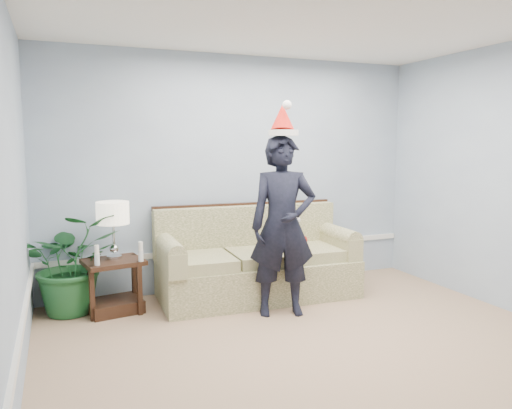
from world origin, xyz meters
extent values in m
cube|color=tan|center=(0.00, 0.00, -0.01)|extent=(4.50, 5.00, 0.02)
cube|color=#A2BACE|center=(0.00, 2.51, 1.35)|extent=(4.50, 0.02, 2.70)
cube|color=#A2BACE|center=(-2.26, 0.00, 1.35)|extent=(0.02, 5.00, 2.70)
cube|color=white|center=(0.00, 2.48, 0.45)|extent=(4.48, 0.03, 0.06)
cube|color=white|center=(-2.23, 0.00, 0.45)|extent=(0.03, 4.98, 0.06)
cube|color=#54602D|center=(0.06, 1.99, 0.20)|extent=(2.18, 0.99, 0.41)
cube|color=#54602D|center=(-0.61, 1.94, 0.47)|extent=(0.66, 0.76, 0.12)
cube|color=#54602D|center=(0.06, 1.94, 0.47)|extent=(0.66, 0.76, 0.12)
cube|color=#54602D|center=(0.72, 1.94, 0.47)|extent=(0.66, 0.76, 0.12)
cube|color=#54602D|center=(0.06, 2.34, 0.70)|extent=(2.15, 0.27, 0.57)
cube|color=black|center=(0.06, 2.41, 0.98)|extent=(2.15, 0.13, 0.05)
cube|color=#54602D|center=(-0.93, 1.99, 0.53)|extent=(0.21, 0.93, 0.25)
cube|color=#54602D|center=(1.04, 1.99, 0.53)|extent=(0.21, 0.93, 0.25)
cube|color=#391D14|center=(-1.48, 2.06, 0.52)|extent=(0.63, 0.56, 0.04)
cube|color=#391D14|center=(-1.48, 2.06, 0.06)|extent=(0.57, 0.50, 0.13)
cube|color=#391D14|center=(-1.70, 1.88, 0.27)|extent=(0.05, 0.05, 0.54)
cube|color=#391D14|center=(-1.25, 1.88, 0.27)|extent=(0.05, 0.05, 0.54)
cube|color=#391D14|center=(-1.70, 2.24, 0.27)|extent=(0.05, 0.05, 0.54)
cube|color=#391D14|center=(-1.25, 2.24, 0.27)|extent=(0.05, 0.05, 0.54)
cylinder|color=silver|center=(-1.46, 2.12, 0.55)|extent=(0.15, 0.15, 0.03)
sphere|color=silver|center=(-1.46, 2.12, 0.64)|extent=(0.09, 0.09, 0.09)
cylinder|color=silver|center=(-1.46, 2.12, 0.78)|extent=(0.02, 0.02, 0.32)
cylinder|color=#F0E6C7|center=(-1.46, 2.12, 1.01)|extent=(0.32, 0.32, 0.22)
cylinder|color=silver|center=(-1.64, 1.89, 0.59)|extent=(0.05, 0.05, 0.11)
cylinder|color=white|center=(-1.64, 1.89, 0.69)|extent=(0.04, 0.04, 0.09)
cylinder|color=silver|center=(-1.23, 1.89, 0.59)|extent=(0.05, 0.05, 0.11)
cylinder|color=white|center=(-1.23, 1.89, 0.69)|extent=(0.04, 0.04, 0.09)
imported|color=#1D592A|center=(-1.86, 2.21, 0.51)|extent=(1.00, 0.89, 1.02)
imported|color=black|center=(0.08, 1.39, 0.89)|extent=(0.73, 0.57, 1.78)
cylinder|color=white|center=(0.08, 1.39, 1.80)|extent=(0.38, 0.38, 0.06)
cone|color=red|center=(0.08, 1.42, 1.94)|extent=(0.35, 0.38, 0.34)
sphere|color=white|center=(0.08, 1.32, 2.06)|extent=(0.09, 0.09, 0.09)
sphere|color=white|center=(0.40, 1.82, 0.64)|extent=(0.22, 0.22, 0.22)
cylinder|color=red|center=(0.40, 1.82, 0.64)|extent=(0.28, 0.28, 0.15)
cylinder|color=#136A23|center=(0.40, 1.82, 0.72)|extent=(0.18, 0.18, 0.03)
sphere|color=white|center=(0.34, 1.73, 0.57)|extent=(0.10, 0.10, 0.10)
sphere|color=white|center=(0.46, 1.73, 0.57)|extent=(0.10, 0.10, 0.10)
sphere|color=white|center=(0.40, 1.82, 0.80)|extent=(0.15, 0.15, 0.15)
sphere|color=black|center=(0.40, 1.72, 0.79)|extent=(0.02, 0.02, 0.02)
sphere|color=white|center=(0.35, 1.82, 0.87)|extent=(0.06, 0.06, 0.06)
sphere|color=white|center=(0.45, 1.82, 0.87)|extent=(0.06, 0.06, 0.06)
camera|label=1|loc=(-1.97, -3.00, 1.71)|focal=35.00mm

